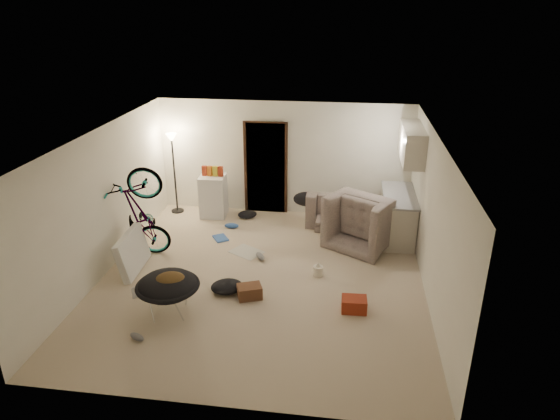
# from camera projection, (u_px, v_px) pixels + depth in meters

# --- Properties ---
(floor) EXTENTS (5.50, 6.00, 0.02)m
(floor) POSITION_uv_depth(u_px,v_px,m) (262.00, 278.00, 8.66)
(floor) COLOR beige
(floor) RESTS_ON ground
(ceiling) EXTENTS (5.50, 6.00, 0.02)m
(ceiling) POSITION_uv_depth(u_px,v_px,m) (259.00, 136.00, 7.68)
(ceiling) COLOR white
(ceiling) RESTS_ON wall_back
(wall_back) EXTENTS (5.50, 0.02, 2.50)m
(wall_back) POSITION_uv_depth(u_px,v_px,m) (284.00, 158.00, 10.91)
(wall_back) COLOR white
(wall_back) RESTS_ON floor
(wall_front) EXTENTS (5.50, 0.02, 2.50)m
(wall_front) POSITION_uv_depth(u_px,v_px,m) (213.00, 319.00, 5.42)
(wall_front) COLOR white
(wall_front) RESTS_ON floor
(wall_left) EXTENTS (0.02, 6.00, 2.50)m
(wall_left) POSITION_uv_depth(u_px,v_px,m) (101.00, 203.00, 8.51)
(wall_left) COLOR white
(wall_left) RESTS_ON floor
(wall_right) EXTENTS (0.02, 6.00, 2.50)m
(wall_right) POSITION_uv_depth(u_px,v_px,m) (434.00, 221.00, 7.82)
(wall_right) COLOR white
(wall_right) RESTS_ON floor
(doorway) EXTENTS (0.85, 0.10, 2.04)m
(doorway) POSITION_uv_depth(u_px,v_px,m) (266.00, 168.00, 11.02)
(doorway) COLOR black
(doorway) RESTS_ON floor
(door_trim) EXTENTS (0.97, 0.04, 2.10)m
(door_trim) POSITION_uv_depth(u_px,v_px,m) (266.00, 169.00, 10.99)
(door_trim) COLOR #351F12
(door_trim) RESTS_ON floor
(floor_lamp) EXTENTS (0.28, 0.28, 1.81)m
(floor_lamp) POSITION_uv_depth(u_px,v_px,m) (173.00, 156.00, 10.87)
(floor_lamp) COLOR black
(floor_lamp) RESTS_ON floor
(kitchen_counter) EXTENTS (0.60, 1.50, 0.88)m
(kitchen_counter) POSITION_uv_depth(u_px,v_px,m) (397.00, 217.00, 10.00)
(kitchen_counter) COLOR beige
(kitchen_counter) RESTS_ON floor
(counter_top) EXTENTS (0.64, 1.54, 0.04)m
(counter_top) POSITION_uv_depth(u_px,v_px,m) (400.00, 195.00, 9.82)
(counter_top) COLOR gray
(counter_top) RESTS_ON kitchen_counter
(kitchen_uppers) EXTENTS (0.38, 1.40, 0.65)m
(kitchen_uppers) POSITION_uv_depth(u_px,v_px,m) (412.00, 144.00, 9.40)
(kitchen_uppers) COLOR beige
(kitchen_uppers) RESTS_ON wall_right
(sofa) EXTENTS (1.88, 0.77, 0.54)m
(sofa) POSITION_uv_depth(u_px,v_px,m) (351.00, 213.00, 10.60)
(sofa) COLOR #353C35
(sofa) RESTS_ON floor
(armchair) EXTENTS (1.57, 1.51, 0.78)m
(armchair) POSITION_uv_depth(u_px,v_px,m) (368.00, 224.00, 9.79)
(armchair) COLOR #353C35
(armchair) RESTS_ON floor
(bicycle) EXTENTS (1.93, 1.03, 1.06)m
(bicycle) POSITION_uv_depth(u_px,v_px,m) (143.00, 233.00, 9.20)
(bicycle) COLOR black
(bicycle) RESTS_ON floor
(book_asset) EXTENTS (0.25, 0.23, 0.02)m
(book_asset) POSITION_uv_depth(u_px,v_px,m) (133.00, 299.00, 8.02)
(book_asset) COLOR maroon
(book_asset) RESTS_ON floor
(mini_fridge) EXTENTS (0.57, 0.57, 0.93)m
(mini_fridge) POSITION_uv_depth(u_px,v_px,m) (213.00, 196.00, 10.99)
(mini_fridge) COLOR white
(mini_fridge) RESTS_ON floor
(snack_box_0) EXTENTS (0.10, 0.07, 0.30)m
(snack_box_0) POSITION_uv_depth(u_px,v_px,m) (204.00, 172.00, 10.80)
(snack_box_0) COLOR maroon
(snack_box_0) RESTS_ON mini_fridge
(snack_box_1) EXTENTS (0.11, 0.09, 0.30)m
(snack_box_1) POSITION_uv_depth(u_px,v_px,m) (210.00, 173.00, 10.79)
(snack_box_1) COLOR #BC5C17
(snack_box_1) RESTS_ON mini_fridge
(snack_box_2) EXTENTS (0.10, 0.08, 0.30)m
(snack_box_2) POSITION_uv_depth(u_px,v_px,m) (215.00, 173.00, 10.77)
(snack_box_2) COLOR gold
(snack_box_2) RESTS_ON mini_fridge
(snack_box_3) EXTENTS (0.11, 0.08, 0.30)m
(snack_box_3) POSITION_uv_depth(u_px,v_px,m) (221.00, 173.00, 10.76)
(snack_box_3) COLOR maroon
(snack_box_3) RESTS_ON mini_fridge
(saucer_chair) EXTENTS (0.96, 0.96, 0.68)m
(saucer_chair) POSITION_uv_depth(u_px,v_px,m) (168.00, 291.00, 7.52)
(saucer_chair) COLOR silver
(saucer_chair) RESTS_ON floor
(hoodie) EXTENTS (0.60, 0.55, 0.22)m
(hoodie) POSITION_uv_depth(u_px,v_px,m) (170.00, 280.00, 7.40)
(hoodie) COLOR #4F381B
(hoodie) RESTS_ON saucer_chair
(sofa_drape) EXTENTS (0.57, 0.47, 0.28)m
(sofa_drape) POSITION_uv_depth(u_px,v_px,m) (306.00, 199.00, 10.61)
(sofa_drape) COLOR black
(sofa_drape) RESTS_ON sofa
(tv_box) EXTENTS (0.32, 1.07, 0.71)m
(tv_box) POSITION_uv_depth(u_px,v_px,m) (132.00, 252.00, 8.78)
(tv_box) COLOR silver
(tv_box) RESTS_ON floor
(drink_case_a) EXTENTS (0.45, 0.39, 0.22)m
(drink_case_a) POSITION_uv_depth(u_px,v_px,m) (250.00, 292.00, 8.04)
(drink_case_a) COLOR brown
(drink_case_a) RESTS_ON floor
(drink_case_b) EXTENTS (0.39, 0.30, 0.22)m
(drink_case_b) POSITION_uv_depth(u_px,v_px,m) (354.00, 304.00, 7.70)
(drink_case_b) COLOR maroon
(drink_case_b) RESTS_ON floor
(juicer) EXTENTS (0.18, 0.18, 0.25)m
(juicer) POSITION_uv_depth(u_px,v_px,m) (318.00, 270.00, 8.69)
(juicer) COLOR silver
(juicer) RESTS_ON floor
(newspaper) EXTENTS (0.73, 0.68, 0.01)m
(newspaper) POSITION_uv_depth(u_px,v_px,m) (247.00, 252.00, 9.53)
(newspaper) COLOR beige
(newspaper) RESTS_ON floor
(book_blue) EXTENTS (0.39, 0.41, 0.03)m
(book_blue) POSITION_uv_depth(u_px,v_px,m) (221.00, 238.00, 10.06)
(book_blue) COLOR #315CB2
(book_blue) RESTS_ON floor
(book_white) EXTENTS (0.30, 0.33, 0.03)m
(book_white) POSITION_uv_depth(u_px,v_px,m) (171.00, 281.00, 8.53)
(book_white) COLOR silver
(book_white) RESTS_ON floor
(shoe_0) EXTENTS (0.31, 0.14, 0.11)m
(shoe_0) POSITION_uv_depth(u_px,v_px,m) (232.00, 226.00, 10.51)
(shoe_0) COLOR #315CB2
(shoe_0) RESTS_ON floor
(shoe_1) EXTENTS (0.25, 0.31, 0.11)m
(shoe_1) POSITION_uv_depth(u_px,v_px,m) (260.00, 256.00, 9.26)
(shoe_1) COLOR slate
(shoe_1) RESTS_ON floor
(shoe_3) EXTENTS (0.28, 0.20, 0.09)m
(shoe_3) POSITION_uv_depth(u_px,v_px,m) (137.00, 337.00, 7.06)
(shoe_3) COLOR slate
(shoe_3) RESTS_ON floor
(clothes_lump_a) EXTENTS (0.66, 0.62, 0.17)m
(clothes_lump_a) POSITION_uv_depth(u_px,v_px,m) (227.00, 287.00, 8.23)
(clothes_lump_a) COLOR black
(clothes_lump_a) RESTS_ON floor
(clothes_lump_b) EXTENTS (0.56, 0.55, 0.13)m
(clothes_lump_b) POSITION_uv_depth(u_px,v_px,m) (247.00, 214.00, 11.05)
(clothes_lump_b) COLOR black
(clothes_lump_b) RESTS_ON floor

